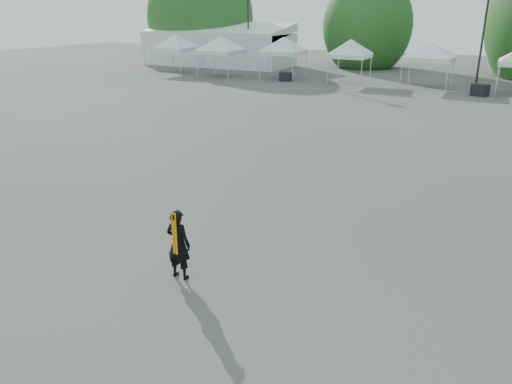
% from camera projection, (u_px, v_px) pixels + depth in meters
% --- Properties ---
extents(ground, '(120.00, 120.00, 0.00)m').
position_uv_depth(ground, '(252.00, 229.00, 13.12)').
color(ground, '#474442').
rests_on(ground, ground).
extents(marquee, '(15.00, 6.25, 4.23)m').
position_uv_depth(marquee, '(218.00, 46.00, 51.10)').
color(marquee, white).
rests_on(marquee, ground).
extents(light_pole_west, '(0.60, 0.25, 10.30)m').
position_uv_depth(light_pole_west, '(248.00, 6.00, 47.26)').
color(light_pole_west, black).
rests_on(light_pole_west, ground).
extents(light_pole_east, '(0.60, 0.25, 9.80)m').
position_uv_depth(light_pole_east, '(487.00, 8.00, 36.74)').
color(light_pole_east, black).
rests_on(light_pole_east, ground).
extents(tree_far_w, '(4.80, 4.80, 7.30)m').
position_uv_depth(tree_far_w, '(200.00, 18.00, 54.43)').
color(tree_far_w, '#382314').
rests_on(tree_far_w, ground).
extents(tree_mid_w, '(4.16, 4.16, 6.33)m').
position_uv_depth(tree_mid_w, '(367.00, 26.00, 48.66)').
color(tree_mid_w, '#382314').
rests_on(tree_mid_w, ground).
extents(tent_a, '(4.30, 4.30, 3.88)m').
position_uv_depth(tent_a, '(175.00, 38.00, 44.76)').
color(tent_a, silver).
rests_on(tent_a, ground).
extents(tent_b, '(4.62, 4.62, 3.88)m').
position_uv_depth(tent_b, '(221.00, 40.00, 41.90)').
color(tent_b, silver).
rests_on(tent_b, ground).
extents(tent_c, '(4.45, 4.45, 3.88)m').
position_uv_depth(tent_c, '(284.00, 40.00, 41.01)').
color(tent_c, silver).
rests_on(tent_c, ground).
extents(tent_d, '(4.04, 4.04, 3.88)m').
position_uv_depth(tent_d, '(351.00, 43.00, 38.04)').
color(tent_d, silver).
rests_on(tent_d, ground).
extents(tent_e, '(4.72, 4.72, 3.88)m').
position_uv_depth(tent_e, '(430.00, 45.00, 35.72)').
color(tent_e, silver).
rests_on(tent_e, ground).
extents(man, '(0.57, 0.38, 1.56)m').
position_uv_depth(man, '(178.00, 244.00, 10.49)').
color(man, black).
rests_on(man, ground).
extents(crate_west, '(0.91, 0.72, 0.69)m').
position_uv_depth(crate_west, '(286.00, 77.00, 40.19)').
color(crate_west, black).
rests_on(crate_west, ground).
extents(crate_mid, '(1.22, 1.11, 0.77)m').
position_uv_depth(crate_mid, '(480.00, 90.00, 33.24)').
color(crate_mid, black).
rests_on(crate_mid, ground).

